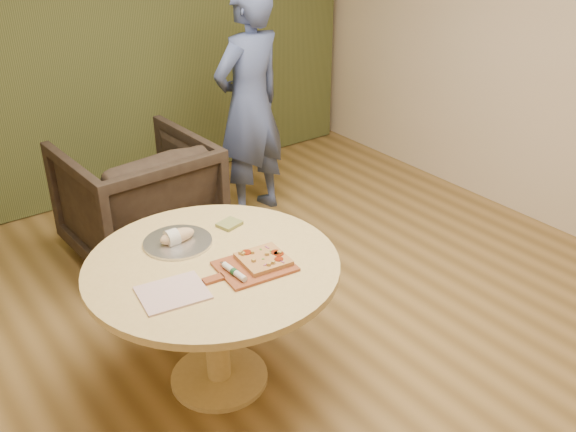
# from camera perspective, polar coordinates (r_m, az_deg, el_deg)

# --- Properties ---
(room_shell) EXTENTS (5.04, 6.04, 2.84)m
(room_shell) POSITION_cam_1_polar(r_m,az_deg,el_deg) (2.94, 4.04, 7.39)
(room_shell) COLOR olive
(room_shell) RESTS_ON ground
(curtain) EXTENTS (4.80, 0.14, 2.78)m
(curtain) POSITION_cam_1_polar(r_m,az_deg,el_deg) (5.40, -17.06, 15.72)
(curtain) COLOR #373E1C
(curtain) RESTS_ON ground
(pedestal_table) EXTENTS (1.26, 1.26, 0.75)m
(pedestal_table) POSITION_cam_1_polar(r_m,az_deg,el_deg) (3.26, -6.63, -6.20)
(pedestal_table) COLOR #DABA70
(pedestal_table) RESTS_ON ground
(pizza_paddle) EXTENTS (0.46, 0.31, 0.01)m
(pizza_paddle) POSITION_cam_1_polar(r_m,az_deg,el_deg) (3.12, -3.14, -4.55)
(pizza_paddle) COLOR brown
(pizza_paddle) RESTS_ON pedestal_table
(flatbread_pizza) EXTENTS (0.24, 0.24, 0.04)m
(flatbread_pizza) POSITION_cam_1_polar(r_m,az_deg,el_deg) (3.14, -2.20, -3.82)
(flatbread_pizza) COLOR #BD8949
(flatbread_pizza) RESTS_ON pizza_paddle
(cutlery_roll) EXTENTS (0.04, 0.20, 0.03)m
(cutlery_roll) POSITION_cam_1_polar(r_m,az_deg,el_deg) (3.04, -4.80, -4.97)
(cutlery_roll) COLOR beige
(cutlery_roll) RESTS_ON pizza_paddle
(newspaper) EXTENTS (0.33, 0.29, 0.01)m
(newspaper) POSITION_cam_1_polar(r_m,az_deg,el_deg) (2.98, -10.21, -6.73)
(newspaper) COLOR white
(newspaper) RESTS_ON pedestal_table
(serving_tray) EXTENTS (0.36, 0.36, 0.02)m
(serving_tray) POSITION_cam_1_polar(r_m,az_deg,el_deg) (3.37, -9.77, -2.30)
(serving_tray) COLOR silver
(serving_tray) RESTS_ON pedestal_table
(bread_roll) EXTENTS (0.19, 0.09, 0.09)m
(bread_roll) POSITION_cam_1_polar(r_m,az_deg,el_deg) (3.34, -9.95, -1.81)
(bread_roll) COLOR #D3B081
(bread_roll) RESTS_ON serving_tray
(green_packet) EXTENTS (0.14, 0.13, 0.02)m
(green_packet) POSITION_cam_1_polar(r_m,az_deg,el_deg) (3.50, -5.23, -0.71)
(green_packet) COLOR #60682F
(green_packet) RESTS_ON pedestal_table
(armchair) EXTENTS (0.96, 0.90, 0.95)m
(armchair) POSITION_cam_1_polar(r_m,az_deg,el_deg) (4.60, -13.22, 1.99)
(armchair) COLOR black
(armchair) RESTS_ON ground
(person_standing) EXTENTS (0.73, 0.55, 1.80)m
(person_standing) POSITION_cam_1_polar(r_m,az_deg,el_deg) (4.95, -3.44, 9.84)
(person_standing) COLOR #425285
(person_standing) RESTS_ON ground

